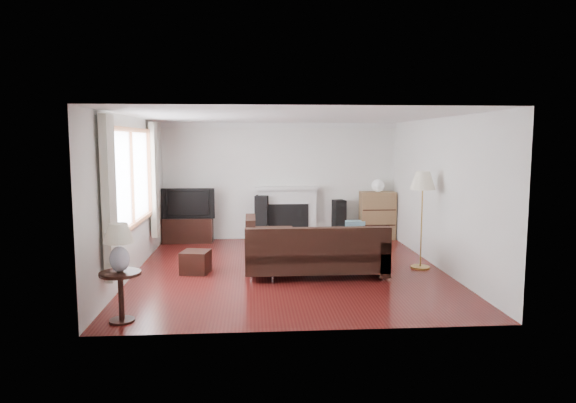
{
  "coord_description": "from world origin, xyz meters",
  "views": [
    {
      "loc": [
        -0.61,
        -8.26,
        2.12
      ],
      "look_at": [
        0.0,
        0.3,
        1.1
      ],
      "focal_mm": 32.0,
      "sensor_mm": 36.0,
      "label": 1
    }
  ],
  "objects": [
    {
      "name": "coffee_table",
      "position": [
        0.26,
        0.89,
        0.23
      ],
      "size": [
        1.19,
        0.66,
        0.46
      ],
      "primitive_type": "cube",
      "rotation": [
        0.0,
        0.0,
        0.02
      ],
      "color": "#956A47",
      "rests_on": "ground"
    },
    {
      "name": "globe_lamp",
      "position": [
        2.1,
        2.53,
        1.16
      ],
      "size": [
        0.27,
        0.27,
        0.27
      ],
      "primitive_type": "sphere",
      "color": "white",
      "rests_on": "bookshelf"
    },
    {
      "name": "room",
      "position": [
        0.0,
        0.0,
        1.25
      ],
      "size": [
        5.1,
        5.6,
        2.54
      ],
      "color": "#551513",
      "rests_on": "ground"
    },
    {
      "name": "fireplace",
      "position": [
        0.15,
        2.64,
        0.57
      ],
      "size": [
        1.4,
        0.26,
        1.15
      ],
      "primitive_type": "cube",
      "color": "white",
      "rests_on": "room"
    },
    {
      "name": "footstool",
      "position": [
        -1.52,
        -0.1,
        0.18
      ],
      "size": [
        0.5,
        0.5,
        0.36
      ],
      "primitive_type": "cube",
      "rotation": [
        0.0,
        0.0,
        -0.2
      ],
      "color": "black",
      "rests_on": "ground"
    },
    {
      "name": "television",
      "position": [
        -1.92,
        2.49,
        0.83
      ],
      "size": [
        1.09,
        0.14,
        0.63
      ],
      "primitive_type": "imported",
      "color": "black",
      "rests_on": "tv_stand"
    },
    {
      "name": "window",
      "position": [
        -2.45,
        -0.2,
        1.55
      ],
      "size": [
        0.12,
        2.74,
        1.54
      ],
      "primitive_type": "cube",
      "color": "brown",
      "rests_on": "room"
    },
    {
      "name": "curtain_near",
      "position": [
        -2.4,
        -1.72,
        1.4
      ],
      "size": [
        0.1,
        0.35,
        2.1
      ],
      "primitive_type": "cube",
      "color": "beige",
      "rests_on": "room"
    },
    {
      "name": "bookshelf",
      "position": [
        2.1,
        2.53,
        0.51
      ],
      "size": [
        0.75,
        0.36,
        1.03
      ],
      "primitive_type": "cube",
      "color": "olive",
      "rests_on": "ground"
    },
    {
      "name": "side_table",
      "position": [
        -2.15,
        -2.3,
        0.3
      ],
      "size": [
        0.48,
        0.48,
        0.6
      ],
      "primitive_type": "cube",
      "color": "black",
      "rests_on": "ground"
    },
    {
      "name": "tv_stand",
      "position": [
        -1.95,
        2.49,
        0.26
      ],
      "size": [
        1.03,
        0.46,
        0.52
      ],
      "primitive_type": "cube",
      "color": "black",
      "rests_on": "ground"
    },
    {
      "name": "speaker_left",
      "position": [
        -0.4,
        2.54,
        0.48
      ],
      "size": [
        0.32,
        0.36,
        0.96
      ],
      "primitive_type": "cube",
      "rotation": [
        0.0,
        0.0,
        -0.18
      ],
      "color": "black",
      "rests_on": "ground"
    },
    {
      "name": "sectional_sofa",
      "position": [
        0.38,
        -0.41,
        0.39
      ],
      "size": [
        2.39,
        1.74,
        0.77
      ],
      "primitive_type": "cube",
      "color": "black",
      "rests_on": "ground"
    },
    {
      "name": "table_lamp",
      "position": [
        -2.15,
        -2.3,
        0.88
      ],
      "size": [
        0.35,
        0.35,
        0.56
      ],
      "primitive_type": "cube",
      "color": "silver",
      "rests_on": "side_table"
    },
    {
      "name": "floor_lamp",
      "position": [
        2.2,
        -0.05,
        0.81
      ],
      "size": [
        0.55,
        0.55,
        1.62
      ],
      "primitive_type": "cube",
      "rotation": [
        0.0,
        0.0,
        0.41
      ],
      "color": "#B38A3E",
      "rests_on": "ground"
    },
    {
      "name": "speaker_right",
      "position": [
        1.26,
        2.55,
        0.43
      ],
      "size": [
        0.29,
        0.33,
        0.85
      ],
      "primitive_type": "cube",
      "rotation": [
        0.0,
        0.0,
        0.2
      ],
      "color": "black",
      "rests_on": "ground"
    },
    {
      "name": "curtain_far",
      "position": [
        -2.4,
        1.32,
        1.4
      ],
      "size": [
        0.1,
        0.35,
        2.1
      ],
      "primitive_type": "cube",
      "color": "beige",
      "rests_on": "room"
    }
  ]
}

